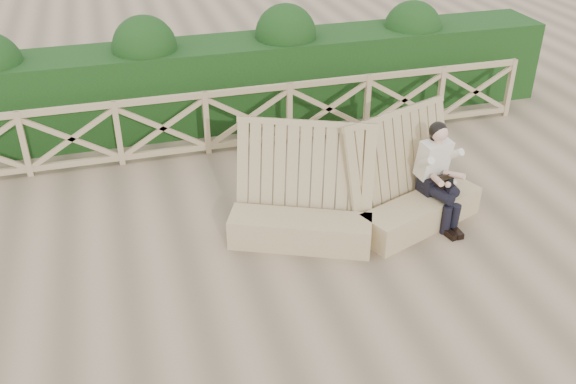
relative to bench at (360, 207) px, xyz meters
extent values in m
plane|color=brown|center=(-0.87, -0.57, -0.39)|extent=(60.00, 60.00, 0.00)
cube|color=#9B8158|center=(-0.87, -0.05, -0.18)|extent=(1.91, 1.21, 0.41)
cube|color=#9B8158|center=(-0.76, 0.19, 0.40)|extent=(1.88, 1.16, 1.53)
cube|color=#9B8158|center=(0.86, -0.10, -0.18)|extent=(1.92, 1.13, 0.41)
cube|color=#9B8158|center=(0.77, 0.15, 0.40)|extent=(1.90, 1.07, 1.53)
cube|color=black|center=(1.12, 0.11, 0.14)|extent=(0.44, 0.35, 0.23)
cube|color=beige|center=(1.11, 0.16, 0.51)|extent=(0.48, 0.39, 0.56)
sphere|color=tan|center=(1.12, 0.11, 0.91)|extent=(0.27, 0.27, 0.22)
sphere|color=black|center=(1.11, 0.14, 0.93)|extent=(0.29, 0.29, 0.25)
cylinder|color=black|center=(1.07, -0.13, 0.12)|extent=(0.26, 0.51, 0.16)
cylinder|color=black|center=(1.24, -0.07, 0.20)|extent=(0.26, 0.52, 0.18)
cylinder|color=black|center=(1.12, -0.36, -0.18)|extent=(0.15, 0.15, 0.41)
cylinder|color=black|center=(1.24, -0.36, -0.18)|extent=(0.15, 0.15, 0.41)
cube|color=black|center=(1.14, -0.46, -0.35)|extent=(0.15, 0.27, 0.09)
cube|color=black|center=(1.24, -0.45, -0.35)|extent=(0.15, 0.27, 0.09)
cube|color=black|center=(1.18, -0.07, 0.25)|extent=(0.25, 0.18, 0.15)
cube|color=black|center=(1.20, -0.25, 0.32)|extent=(0.09, 0.11, 0.13)
cube|color=#907954|center=(-0.87, 2.93, 0.66)|extent=(10.10, 0.07, 0.10)
cube|color=#907954|center=(-0.87, 2.93, -0.27)|extent=(10.10, 0.07, 0.10)
cube|color=black|center=(-0.87, 4.13, 0.36)|extent=(12.00, 1.20, 1.50)
camera|label=1|loc=(-2.97, -6.78, 4.59)|focal=40.00mm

